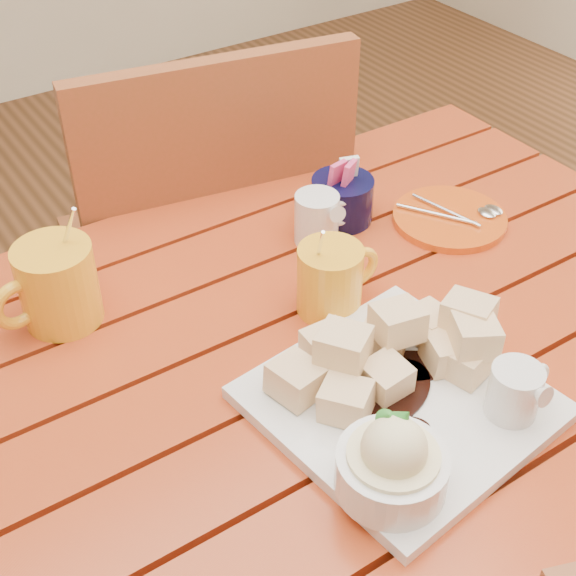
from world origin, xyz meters
TOP-DOWN VIEW (x-y plane):
  - table at (0.00, 0.00)m, footprint 1.20×0.79m
  - dessert_plate at (0.01, -0.16)m, footprint 0.32×0.32m
  - coffee_mug_left at (-0.24, 0.21)m, footprint 0.14×0.10m
  - coffee_mug_right at (0.06, 0.04)m, footprint 0.12×0.08m
  - cream_pitcher at (0.14, 0.17)m, footprint 0.09×0.08m
  - sugar_caddy at (0.20, 0.20)m, footprint 0.09×0.09m
  - orange_saucer at (0.33, 0.10)m, footprint 0.17×0.17m
  - chair_far at (0.11, 0.49)m, footprint 0.53×0.53m

SIDE VIEW (x-z plane):
  - chair_far at x=0.11m, z-range 0.06..1.02m
  - table at x=0.00m, z-range 0.27..1.02m
  - orange_saucer at x=0.33m, z-range 0.75..0.77m
  - dessert_plate at x=0.01m, z-range 0.73..0.84m
  - sugar_caddy at x=0.20m, z-range 0.74..0.84m
  - cream_pitcher at x=0.14m, z-range 0.75..0.83m
  - coffee_mug_right at x=0.06m, z-range 0.73..0.87m
  - coffee_mug_left at x=-0.24m, z-range 0.72..0.89m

